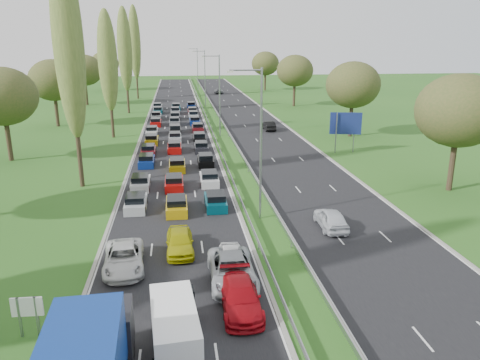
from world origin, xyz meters
TOP-DOWN VIEW (x-y plane):
  - ground at (4.50, 80.00)m, footprint 260.00×260.00m
  - near_carriageway at (-2.25, 82.50)m, footprint 10.50×215.00m
  - far_carriageway at (11.25, 82.50)m, footprint 10.50×215.00m
  - central_reservation at (4.50, 82.50)m, footprint 2.36×215.00m
  - lamp_columns at (4.50, 78.00)m, footprint 0.18×140.18m
  - poplar_row at (-11.50, 68.17)m, footprint 2.80×127.80m
  - woodland_right at (24.00, 66.67)m, footprint 8.00×153.00m
  - traffic_queue_fill at (-2.28, 77.58)m, footprint 8.96×68.24m
  - near_car_2 at (-5.55, 35.38)m, footprint 2.79×5.44m
  - near_car_8 at (-2.04, 37.40)m, footprint 1.89×4.56m
  - near_car_10 at (1.00, 32.69)m, footprint 2.70×5.81m
  - near_car_11 at (1.09, 29.77)m, footprint 2.10×5.12m
  - near_car_12 at (1.19, 34.29)m, footprint 1.77×4.20m
  - far_car_0 at (9.53, 40.17)m, footprint 1.96×4.60m
  - far_car_1 at (12.79, 81.55)m, footprint 1.64×4.54m
  - far_car_2 at (9.70, 138.25)m, footprint 2.31×4.77m
  - white_van_rear at (-2.37, 27.16)m, footprint 2.03×5.17m
  - info_sign at (-9.40, 28.84)m, footprint 1.50×0.16m
  - direction_sign at (19.40, 64.71)m, footprint 3.92×0.98m

SIDE VIEW (x-z plane):
  - ground at x=4.50m, z-range 0.00..0.00m
  - near_carriageway at x=-2.25m, z-range -0.02..0.02m
  - far_carriageway at x=11.25m, z-range -0.02..0.02m
  - traffic_queue_fill at x=-2.28m, z-range 0.04..0.84m
  - central_reservation at x=4.50m, z-range 0.39..0.71m
  - far_car_2 at x=9.70m, z-range 0.02..1.33m
  - near_car_12 at x=1.19m, z-range 0.02..1.44m
  - near_car_2 at x=-5.55m, z-range 0.02..1.49m
  - near_car_11 at x=1.09m, z-range 0.02..1.50m
  - far_car_1 at x=12.79m, z-range 0.02..1.51m
  - near_car_8 at x=-2.04m, z-range 0.02..1.56m
  - far_car_0 at x=9.53m, z-range 0.02..1.57m
  - near_car_10 at x=1.00m, z-range 0.02..1.63m
  - white_van_rear at x=-2.37m, z-range 0.03..2.11m
  - info_sign at x=-9.40m, z-range 0.32..2.42m
  - direction_sign at x=19.40m, z-range 0.97..6.17m
  - lamp_columns at x=4.50m, z-range 0.00..12.00m
  - woodland_right at x=24.00m, z-range 2.13..13.23m
  - poplar_row at x=-11.50m, z-range 1.17..23.61m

